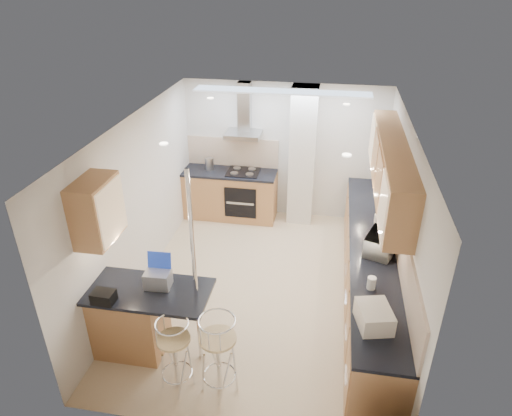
% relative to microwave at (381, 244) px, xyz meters
% --- Properties ---
extents(ground, '(4.80, 4.80, 0.00)m').
position_rel_microwave_xyz_m(ground, '(-1.57, 0.17, -1.06)').
color(ground, beige).
rests_on(ground, ground).
extents(room_shell, '(3.64, 4.84, 2.51)m').
position_rel_microwave_xyz_m(room_shell, '(-1.25, 0.54, 0.48)').
color(room_shell, silver).
rests_on(room_shell, ground).
extents(right_counter, '(0.63, 4.40, 0.92)m').
position_rel_microwave_xyz_m(right_counter, '(-0.07, 0.17, -0.60)').
color(right_counter, '#AE7D45').
rests_on(right_counter, ground).
extents(back_counter, '(1.70, 0.63, 0.92)m').
position_rel_microwave_xyz_m(back_counter, '(-2.52, 2.27, -0.60)').
color(back_counter, '#AE7D45').
rests_on(back_counter, ground).
extents(peninsula, '(1.47, 0.72, 0.94)m').
position_rel_microwave_xyz_m(peninsula, '(-2.70, -1.28, -0.58)').
color(peninsula, '#AE7D45').
rests_on(peninsula, ground).
extents(microwave, '(0.48, 0.59, 0.28)m').
position_rel_microwave_xyz_m(microwave, '(0.00, 0.00, 0.00)').
color(microwave, silver).
rests_on(microwave, right_counter).
extents(laptop, '(0.30, 0.23, 0.20)m').
position_rel_microwave_xyz_m(laptop, '(-2.58, -1.19, -0.02)').
color(laptop, '#AAADB2').
rests_on(laptop, peninsula).
extents(bag, '(0.25, 0.19, 0.13)m').
position_rel_microwave_xyz_m(bag, '(-3.08, -1.56, -0.05)').
color(bag, black).
rests_on(bag, peninsula).
extents(bar_stool_near, '(0.41, 0.41, 0.95)m').
position_rel_microwave_xyz_m(bar_stool_near, '(-2.23, -1.76, -0.59)').
color(bar_stool_near, tan).
rests_on(bar_stool_near, ground).
extents(bar_stool_end, '(0.50, 0.50, 1.03)m').
position_rel_microwave_xyz_m(bar_stool_end, '(-1.75, -1.73, -0.54)').
color(bar_stool_end, tan).
rests_on(bar_stool_end, ground).
extents(jar_a, '(0.14, 0.14, 0.19)m').
position_rel_microwave_xyz_m(jar_a, '(0.10, 1.51, -0.04)').
color(jar_a, beige).
rests_on(jar_a, right_counter).
extents(jar_b, '(0.14, 0.14, 0.15)m').
position_rel_microwave_xyz_m(jar_b, '(0.02, 0.77, -0.07)').
color(jar_b, beige).
rests_on(jar_b, right_counter).
extents(jar_c, '(0.19, 0.19, 0.22)m').
position_rel_microwave_xyz_m(jar_c, '(0.10, 0.14, -0.03)').
color(jar_c, '#ACAA8A').
rests_on(jar_c, right_counter).
extents(jar_d, '(0.11, 0.11, 0.15)m').
position_rel_microwave_xyz_m(jar_d, '(-0.15, -0.78, -0.06)').
color(jar_d, silver).
rests_on(jar_d, right_counter).
extents(bread_bin, '(0.41, 0.48, 0.22)m').
position_rel_microwave_xyz_m(bread_bin, '(-0.16, -1.40, -0.03)').
color(bread_bin, beige).
rests_on(bread_bin, right_counter).
extents(kettle, '(0.16, 0.16, 0.22)m').
position_rel_microwave_xyz_m(kettle, '(-2.91, 2.30, -0.03)').
color(kettle, '#A8AAAC').
rests_on(kettle, back_counter).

